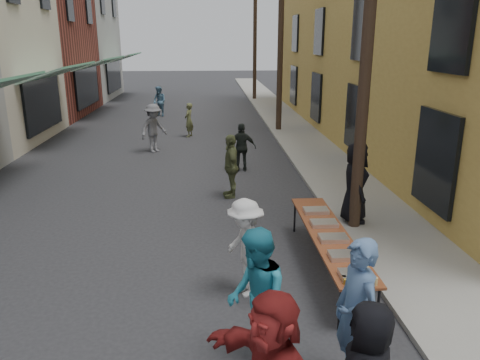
{
  "coord_description": "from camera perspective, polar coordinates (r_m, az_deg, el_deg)",
  "views": [
    {
      "loc": [
        1.04,
        -6.76,
        4.18
      ],
      "look_at": [
        1.67,
        2.78,
        1.3
      ],
      "focal_mm": 35.0,
      "sensor_mm": 36.0,
      "label": 1
    }
  ],
  "objects": [
    {
      "name": "ground",
      "position": [
        8.02,
        -11.05,
        -15.0
      ],
      "size": [
        120.0,
        120.0,
        0.0
      ],
      "primitive_type": "plane",
      "color": "#28282B",
      "rests_on": "ground"
    },
    {
      "name": "sidewalk",
      "position": [
        22.5,
        6.47,
        6.09
      ],
      "size": [
        2.2,
        60.0,
        0.1
      ],
      "primitive_type": "cube",
      "color": "gray",
      "rests_on": "ground"
    },
    {
      "name": "building_ochre",
      "position": [
        23.09,
        23.21,
        17.53
      ],
      "size": [
        10.0,
        28.0,
        10.0
      ],
      "primitive_type": "cube",
      "color": "#B39040",
      "rests_on": "ground"
    },
    {
      "name": "utility_pole_near",
      "position": [
        10.3,
        15.45,
        17.98
      ],
      "size": [
        0.26,
        0.26,
        9.0
      ],
      "primitive_type": "cylinder",
      "color": "#2D2116",
      "rests_on": "ground"
    },
    {
      "name": "utility_pole_mid",
      "position": [
        22.01,
        4.99,
        17.55
      ],
      "size": [
        0.26,
        0.26,
        9.0
      ],
      "primitive_type": "cylinder",
      "color": "#2D2116",
      "rests_on": "ground"
    },
    {
      "name": "utility_pole_far",
      "position": [
        33.92,
        1.84,
        17.31
      ],
      "size": [
        0.26,
        0.26,
        9.0
      ],
      "primitive_type": "cylinder",
      "color": "#2D2116",
      "rests_on": "ground"
    },
    {
      "name": "serving_table",
      "position": [
        8.84,
        10.79,
        -6.65
      ],
      "size": [
        0.7,
        4.0,
        0.75
      ],
      "color": "brown",
      "rests_on": "ground"
    },
    {
      "name": "catering_tray_sausage",
      "position": [
        7.38,
        14.0,
        -11.14
      ],
      "size": [
        0.5,
        0.33,
        0.08
      ],
      "primitive_type": "cube",
      "color": "maroon",
      "rests_on": "serving_table"
    },
    {
      "name": "catering_tray_foil_b",
      "position": [
        7.93,
        12.6,
        -8.98
      ],
      "size": [
        0.5,
        0.33,
        0.08
      ],
      "primitive_type": "cube",
      "color": "#B2B2B7",
      "rests_on": "serving_table"
    },
    {
      "name": "catering_tray_buns",
      "position": [
        8.54,
        11.31,
        -6.97
      ],
      "size": [
        0.5,
        0.33,
        0.08
      ],
      "primitive_type": "cube",
      "color": "tan",
      "rests_on": "serving_table"
    },
    {
      "name": "catering_tray_foil_d",
      "position": [
        9.17,
        10.21,
        -5.22
      ],
      "size": [
        0.5,
        0.33,
        0.08
      ],
      "primitive_type": "cube",
      "color": "#B2B2B7",
      "rests_on": "serving_table"
    },
    {
      "name": "catering_tray_buns_end",
      "position": [
        9.8,
        9.25,
        -3.7
      ],
      "size": [
        0.5,
        0.33,
        0.08
      ],
      "primitive_type": "cube",
      "color": "tan",
      "rests_on": "serving_table"
    },
    {
      "name": "condiment_jar_a",
      "position": [
        7.07,
        12.99,
        -12.39
      ],
      "size": [
        0.07,
        0.07,
        0.08
      ],
      "primitive_type": "cylinder",
      "color": "#A57F26",
      "rests_on": "serving_table"
    },
    {
      "name": "condiment_jar_b",
      "position": [
        7.15,
        12.76,
        -12.0
      ],
      "size": [
        0.07,
        0.07,
        0.08
      ],
      "primitive_type": "cylinder",
      "color": "#A57F26",
      "rests_on": "serving_table"
    },
    {
      "name": "condiment_jar_c",
      "position": [
        7.23,
        12.54,
        -11.63
      ],
      "size": [
        0.07,
        0.07,
        0.08
      ],
      "primitive_type": "cylinder",
      "color": "#A57F26",
      "rests_on": "serving_table"
    },
    {
      "name": "cup_stack",
      "position": [
        7.22,
        16.15,
        -11.77
      ],
      "size": [
        0.08,
        0.08,
        0.12
      ],
      "primitive_type": "cylinder",
      "color": "tan",
      "rests_on": "serving_table"
    },
    {
      "name": "guest_front_b",
      "position": [
        6.05,
        13.93,
        -15.68
      ],
      "size": [
        0.63,
        0.81,
        1.97
      ],
      "primitive_type": "imported",
      "rotation": [
        0.0,
        0.0,
        -1.32
      ],
      "color": "#4F6E99",
      "rests_on": "ground"
    },
    {
      "name": "guest_front_c",
      "position": [
        6.24,
        1.97,
        -14.36
      ],
      "size": [
        0.75,
        0.95,
        1.92
      ],
      "primitive_type": "imported",
      "rotation": [
        0.0,
        0.0,
        -1.54
      ],
      "color": "teal",
      "rests_on": "ground"
    },
    {
      "name": "guest_front_d",
      "position": [
        7.88,
        0.65,
        -8.25
      ],
      "size": [
        0.99,
        1.25,
        1.7
      ],
      "primitive_type": "imported",
      "rotation": [
        0.0,
        0.0,
        -1.19
      ],
      "color": "silver",
      "rests_on": "ground"
    },
    {
      "name": "guest_front_e",
      "position": [
        12.73,
        -1.12,
        1.72
      ],
      "size": [
        0.53,
        1.06,
        1.75
      ],
      "primitive_type": "imported",
      "rotation": [
        0.0,
        0.0,
        -1.47
      ],
      "color": "#596138",
      "rests_on": "ground"
    },
    {
      "name": "server",
      "position": [
        11.02,
        13.87,
        -0.32
      ],
      "size": [
        0.67,
        0.96,
        1.87
      ],
      "primitive_type": "imported",
      "rotation": [
        0.0,
        0.0,
        1.48
      ],
      "color": "black",
      "rests_on": "sidewalk"
    },
    {
      "name": "passerby_left",
      "position": [
        18.27,
        -10.48,
        6.23
      ],
      "size": [
        1.31,
        1.34,
        1.84
      ],
      "primitive_type": "imported",
      "rotation": [
        0.0,
        0.0,
        0.82
      ],
      "color": "slate",
      "rests_on": "ground"
    },
    {
      "name": "passerby_mid",
      "position": [
        15.32,
        0.23,
        3.99
      ],
      "size": [
        0.95,
        0.44,
        1.58
      ],
      "primitive_type": "imported",
      "rotation": [
        0.0,
        0.0,
        3.08
      ],
      "color": "black",
      "rests_on": "ground"
    },
    {
      "name": "passerby_right",
      "position": [
        21.02,
        -6.26,
        7.29
      ],
      "size": [
        0.51,
        0.63,
        1.5
      ],
      "primitive_type": "imported",
      "rotation": [
        0.0,
        0.0,
        4.4
      ],
      "color": "brown",
      "rests_on": "ground"
    },
    {
      "name": "passerby_far",
      "position": [
        27.0,
        -9.79,
        9.42
      ],
      "size": [
        1.03,
        1.01,
        1.67
      ],
      "primitive_type": "imported",
      "rotation": [
        0.0,
        0.0,
        5.57
      ],
      "color": "teal",
      "rests_on": "ground"
    }
  ]
}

